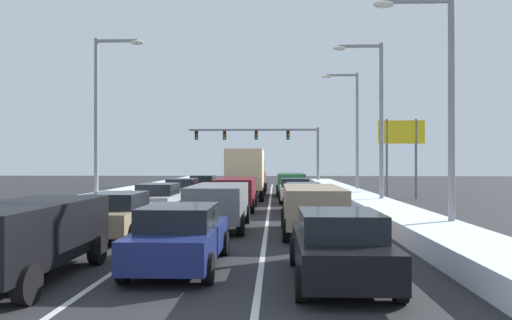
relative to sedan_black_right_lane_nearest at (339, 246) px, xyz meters
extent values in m
plane|color=#28282B|center=(-3.40, 12.76, -0.76)|extent=(123.42, 123.42, 0.00)
cube|color=silver|center=(-1.70, 17.51, -0.76)|extent=(0.14, 52.22, 0.01)
cube|color=silver|center=(-5.10, 17.51, -0.76)|extent=(0.14, 52.22, 0.01)
cube|color=silver|center=(3.60, 17.51, -0.45)|extent=(2.18, 52.22, 0.62)
cube|color=silver|center=(-10.40, 17.51, -0.31)|extent=(1.51, 52.22, 0.91)
cube|color=black|center=(0.00, 0.04, -0.13)|extent=(1.82, 4.50, 0.70)
cube|color=black|center=(0.00, -0.11, 0.47)|extent=(1.64, 2.20, 0.55)
cube|color=red|center=(-0.69, -2.16, -0.01)|extent=(0.24, 0.08, 0.14)
cube|color=red|center=(0.69, -2.16, -0.01)|extent=(0.24, 0.08, 0.14)
cylinder|color=black|center=(-0.89, 1.59, -0.43)|extent=(0.22, 0.66, 0.66)
cylinder|color=black|center=(0.89, 1.59, -0.43)|extent=(0.22, 0.66, 0.66)
cylinder|color=black|center=(-0.89, -1.51, -0.43)|extent=(0.22, 0.66, 0.66)
cylinder|color=black|center=(0.89, -1.51, -0.43)|extent=(0.22, 0.66, 0.66)
cube|color=#937F60|center=(-0.06, 6.65, 0.28)|extent=(1.95, 4.90, 1.25)
cube|color=black|center=(-0.06, 4.24, 0.56)|extent=(1.56, 0.06, 0.55)
cube|color=red|center=(-0.84, 4.25, 0.18)|extent=(0.20, 0.08, 0.28)
cube|color=red|center=(0.72, 4.25, 0.18)|extent=(0.20, 0.08, 0.28)
cylinder|color=black|center=(-1.01, 8.35, -0.39)|extent=(0.25, 0.74, 0.74)
cylinder|color=black|center=(0.90, 8.35, -0.39)|extent=(0.25, 0.74, 0.74)
cylinder|color=black|center=(-1.01, 4.95, -0.39)|extent=(0.25, 0.74, 0.74)
cylinder|color=black|center=(0.90, 4.95, -0.39)|extent=(0.25, 0.74, 0.74)
cube|color=#B7BABF|center=(0.01, 13.51, -0.13)|extent=(1.82, 4.50, 0.70)
cube|color=black|center=(0.01, 13.36, 0.47)|extent=(1.64, 2.20, 0.55)
cube|color=red|center=(-0.68, 11.31, -0.01)|extent=(0.24, 0.08, 0.14)
cube|color=red|center=(0.70, 11.31, -0.01)|extent=(0.24, 0.08, 0.14)
cylinder|color=black|center=(-0.88, 15.06, -0.43)|extent=(0.22, 0.66, 0.66)
cylinder|color=black|center=(0.90, 15.06, -0.43)|extent=(0.22, 0.66, 0.66)
cylinder|color=black|center=(-0.88, 11.96, -0.43)|extent=(0.22, 0.66, 0.66)
cylinder|color=black|center=(0.90, 11.96, -0.43)|extent=(0.22, 0.66, 0.66)
cube|color=silver|center=(-0.15, 19.94, -0.13)|extent=(1.82, 4.50, 0.70)
cube|color=black|center=(-0.15, 19.79, 0.47)|extent=(1.64, 2.20, 0.55)
cube|color=red|center=(-0.84, 17.74, -0.01)|extent=(0.24, 0.08, 0.14)
cube|color=red|center=(0.54, 17.74, -0.01)|extent=(0.24, 0.08, 0.14)
cylinder|color=black|center=(-1.04, 21.49, -0.43)|extent=(0.22, 0.66, 0.66)
cylinder|color=black|center=(0.74, 21.49, -0.43)|extent=(0.22, 0.66, 0.66)
cylinder|color=black|center=(-1.04, 18.39, -0.43)|extent=(0.22, 0.66, 0.66)
cylinder|color=black|center=(0.74, 18.39, -0.43)|extent=(0.22, 0.66, 0.66)
cube|color=#1E5633|center=(-0.21, 25.66, 0.28)|extent=(1.95, 4.90, 1.25)
cube|color=black|center=(-0.21, 23.25, 0.56)|extent=(1.56, 0.06, 0.55)
cube|color=red|center=(-0.99, 23.26, 0.18)|extent=(0.20, 0.08, 0.28)
cube|color=red|center=(0.57, 23.26, 0.18)|extent=(0.20, 0.08, 0.28)
cylinder|color=black|center=(-1.16, 27.36, -0.39)|extent=(0.25, 0.74, 0.74)
cylinder|color=black|center=(0.75, 27.36, -0.39)|extent=(0.25, 0.74, 0.74)
cylinder|color=black|center=(-1.16, 23.96, -0.39)|extent=(0.25, 0.74, 0.74)
cylinder|color=black|center=(0.75, 23.96, -0.39)|extent=(0.25, 0.74, 0.74)
cube|color=navy|center=(-3.65, 1.21, -0.13)|extent=(1.82, 4.50, 0.70)
cube|color=black|center=(-3.65, 1.06, 0.47)|extent=(1.64, 2.20, 0.55)
cube|color=red|center=(-4.34, -0.99, -0.01)|extent=(0.24, 0.08, 0.14)
cube|color=red|center=(-2.96, -0.99, -0.01)|extent=(0.24, 0.08, 0.14)
cylinder|color=black|center=(-4.54, 2.76, -0.43)|extent=(0.22, 0.66, 0.66)
cylinder|color=black|center=(-2.76, 2.76, -0.43)|extent=(0.22, 0.66, 0.66)
cylinder|color=black|center=(-4.54, -0.34, -0.43)|extent=(0.22, 0.66, 0.66)
cylinder|color=black|center=(-2.76, -0.34, -0.43)|extent=(0.22, 0.66, 0.66)
cube|color=slate|center=(-3.50, 7.87, 0.28)|extent=(1.95, 4.90, 1.25)
cube|color=black|center=(-3.50, 5.46, 0.56)|extent=(1.56, 0.06, 0.55)
cube|color=red|center=(-4.28, 5.47, 0.18)|extent=(0.20, 0.08, 0.28)
cube|color=red|center=(-2.72, 5.47, 0.18)|extent=(0.20, 0.08, 0.28)
cylinder|color=black|center=(-4.46, 9.57, -0.39)|extent=(0.25, 0.74, 0.74)
cylinder|color=black|center=(-2.55, 9.57, -0.39)|extent=(0.25, 0.74, 0.74)
cylinder|color=black|center=(-4.46, 6.17, -0.39)|extent=(0.25, 0.74, 0.74)
cylinder|color=black|center=(-2.55, 6.17, -0.39)|extent=(0.25, 0.74, 0.74)
cube|color=maroon|center=(-3.46, 15.13, 0.28)|extent=(1.95, 4.90, 1.25)
cube|color=black|center=(-3.46, 12.72, 0.56)|extent=(1.56, 0.06, 0.55)
cube|color=red|center=(-4.24, 12.73, 0.18)|extent=(0.20, 0.08, 0.28)
cube|color=red|center=(-2.68, 12.73, 0.18)|extent=(0.20, 0.08, 0.28)
cylinder|color=black|center=(-4.42, 16.83, -0.39)|extent=(0.25, 0.74, 0.74)
cylinder|color=black|center=(-2.51, 16.83, -0.39)|extent=(0.25, 0.74, 0.74)
cylinder|color=black|center=(-4.42, 13.43, -0.39)|extent=(0.25, 0.74, 0.74)
cylinder|color=black|center=(-2.51, 13.43, -0.39)|extent=(0.25, 0.74, 0.74)
cube|color=#38383D|center=(-3.35, 25.37, 0.80)|extent=(2.35, 2.20, 2.00)
cube|color=#D1C18C|center=(-3.35, 21.77, 1.30)|extent=(2.35, 5.00, 2.60)
cylinder|color=black|center=(-4.48, 25.67, -0.30)|extent=(0.28, 0.92, 0.92)
cylinder|color=black|center=(-2.23, 25.67, -0.30)|extent=(0.28, 0.92, 0.92)
cylinder|color=black|center=(-4.48, 20.27, -0.30)|extent=(0.28, 0.92, 0.92)
cylinder|color=black|center=(-2.23, 20.27, -0.30)|extent=(0.28, 0.92, 0.92)
cube|color=maroon|center=(-3.16, 30.27, 0.28)|extent=(1.95, 4.90, 1.25)
cube|color=black|center=(-3.16, 27.86, 0.56)|extent=(1.56, 0.06, 0.55)
cube|color=red|center=(-3.94, 27.87, 0.18)|extent=(0.20, 0.08, 0.28)
cube|color=red|center=(-2.38, 27.87, 0.18)|extent=(0.20, 0.08, 0.28)
cylinder|color=black|center=(-4.12, 31.97, -0.39)|extent=(0.25, 0.74, 0.74)
cylinder|color=black|center=(-2.21, 31.97, -0.39)|extent=(0.25, 0.74, 0.74)
cylinder|color=black|center=(-4.12, 28.57, -0.39)|extent=(0.25, 0.74, 0.74)
cylinder|color=black|center=(-2.21, 28.57, -0.39)|extent=(0.25, 0.74, 0.74)
cube|color=black|center=(-6.75, -0.20, 0.28)|extent=(1.95, 4.90, 1.25)
cylinder|color=black|center=(-7.70, 1.50, -0.39)|extent=(0.25, 0.74, 0.74)
cylinder|color=black|center=(-5.79, 1.50, -0.39)|extent=(0.25, 0.74, 0.74)
cylinder|color=black|center=(-5.79, -1.90, -0.39)|extent=(0.25, 0.74, 0.74)
cube|color=#937F60|center=(-6.70, 5.86, -0.13)|extent=(1.82, 4.50, 0.70)
cube|color=black|center=(-6.70, 5.71, 0.47)|extent=(1.64, 2.20, 0.55)
cube|color=red|center=(-7.39, 3.66, -0.01)|extent=(0.24, 0.08, 0.14)
cube|color=red|center=(-6.00, 3.66, -0.01)|extent=(0.24, 0.08, 0.14)
cylinder|color=black|center=(-7.59, 7.41, -0.43)|extent=(0.22, 0.66, 0.66)
cylinder|color=black|center=(-5.81, 7.41, -0.43)|extent=(0.22, 0.66, 0.66)
cylinder|color=black|center=(-7.59, 4.31, -0.43)|extent=(0.22, 0.66, 0.66)
cylinder|color=black|center=(-5.81, 4.31, -0.43)|extent=(0.22, 0.66, 0.66)
cube|color=#B7BABF|center=(-6.91, 12.47, -0.13)|extent=(1.82, 4.50, 0.70)
cube|color=black|center=(-6.91, 12.32, 0.47)|extent=(1.64, 2.20, 0.55)
cube|color=red|center=(-7.60, 10.27, -0.01)|extent=(0.24, 0.08, 0.14)
cube|color=red|center=(-6.22, 10.27, -0.01)|extent=(0.24, 0.08, 0.14)
cylinder|color=black|center=(-7.80, 14.02, -0.43)|extent=(0.22, 0.66, 0.66)
cylinder|color=black|center=(-6.02, 14.02, -0.43)|extent=(0.22, 0.66, 0.66)
cylinder|color=black|center=(-7.80, 10.92, -0.43)|extent=(0.22, 0.66, 0.66)
cylinder|color=black|center=(-6.02, 10.92, -0.43)|extent=(0.22, 0.66, 0.66)
cube|color=silver|center=(-7.02, 19.00, -0.13)|extent=(1.82, 4.50, 0.70)
cube|color=black|center=(-7.02, 18.85, 0.47)|extent=(1.64, 2.20, 0.55)
cube|color=red|center=(-7.71, 16.80, -0.01)|extent=(0.24, 0.08, 0.14)
cube|color=red|center=(-6.33, 16.80, -0.01)|extent=(0.24, 0.08, 0.14)
cylinder|color=black|center=(-7.91, 20.55, -0.43)|extent=(0.22, 0.66, 0.66)
cylinder|color=black|center=(-6.13, 20.55, -0.43)|extent=(0.22, 0.66, 0.66)
cylinder|color=black|center=(-7.91, 17.45, -0.43)|extent=(0.22, 0.66, 0.66)
cylinder|color=black|center=(-6.13, 17.45, -0.43)|extent=(0.22, 0.66, 0.66)
cube|color=#1E5633|center=(-6.82, 25.95, -0.13)|extent=(1.82, 4.50, 0.70)
cube|color=black|center=(-6.82, 25.80, 0.47)|extent=(1.64, 2.20, 0.55)
cube|color=red|center=(-7.51, 23.75, -0.01)|extent=(0.24, 0.08, 0.14)
cube|color=red|center=(-6.13, 23.75, -0.01)|extent=(0.24, 0.08, 0.14)
cylinder|color=black|center=(-7.71, 27.50, -0.43)|extent=(0.22, 0.66, 0.66)
cylinder|color=black|center=(-5.93, 27.50, -0.43)|extent=(0.22, 0.66, 0.66)
cylinder|color=black|center=(-7.71, 24.40, -0.43)|extent=(0.22, 0.66, 0.66)
cylinder|color=black|center=(-5.93, 24.40, -0.43)|extent=(0.22, 0.66, 0.66)
cylinder|color=slate|center=(3.20, 41.24, 2.34)|extent=(0.28, 0.28, 6.20)
cube|color=slate|center=(-3.73, 41.24, 5.19)|extent=(13.86, 0.20, 0.20)
cube|color=black|center=(0.00, 41.24, 4.61)|extent=(0.34, 0.34, 0.95)
sphere|color=#4C0A0A|center=(0.00, 41.06, 4.90)|extent=(0.22, 0.22, 0.22)
sphere|color=#593F0C|center=(0.00, 41.06, 4.61)|extent=(0.22, 0.22, 0.22)
sphere|color=green|center=(0.00, 41.06, 4.33)|extent=(0.22, 0.22, 0.22)
cube|color=black|center=(-3.40, 41.24, 4.61)|extent=(0.34, 0.34, 0.95)
sphere|color=#4C0A0A|center=(-3.40, 41.06, 4.90)|extent=(0.22, 0.22, 0.22)
sphere|color=#593F0C|center=(-3.40, 41.06, 4.61)|extent=(0.22, 0.22, 0.22)
sphere|color=green|center=(-3.40, 41.06, 4.33)|extent=(0.22, 0.22, 0.22)
cube|color=black|center=(-6.80, 41.24, 4.61)|extent=(0.34, 0.34, 0.95)
sphere|color=#4C0A0A|center=(-6.80, 41.06, 4.90)|extent=(0.22, 0.22, 0.22)
sphere|color=#593F0C|center=(-6.80, 41.06, 4.61)|extent=(0.22, 0.22, 0.22)
sphere|color=green|center=(-6.80, 41.06, 4.33)|extent=(0.22, 0.22, 0.22)
cube|color=black|center=(-9.86, 41.24, 4.61)|extent=(0.34, 0.34, 0.95)
sphere|color=#4C0A0A|center=(-9.86, 41.06, 4.90)|extent=(0.22, 0.22, 0.22)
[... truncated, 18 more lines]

